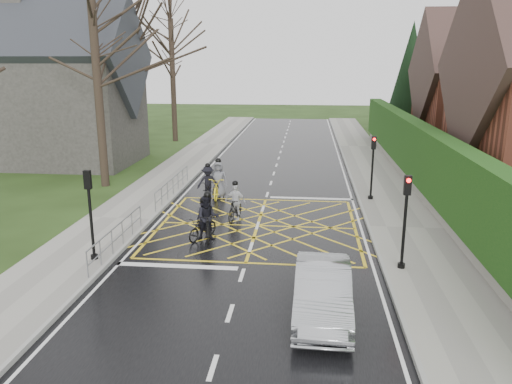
% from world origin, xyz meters
% --- Properties ---
extents(ground, '(120.00, 120.00, 0.00)m').
position_xyz_m(ground, '(0.00, 0.00, 0.00)').
color(ground, black).
rests_on(ground, ground).
extents(road, '(9.00, 80.00, 0.01)m').
position_xyz_m(road, '(0.00, 0.00, 0.01)').
color(road, black).
rests_on(road, ground).
extents(sidewalk_right, '(3.00, 80.00, 0.15)m').
position_xyz_m(sidewalk_right, '(6.00, 0.00, 0.07)').
color(sidewalk_right, gray).
rests_on(sidewalk_right, ground).
extents(sidewalk_left, '(3.00, 80.00, 0.15)m').
position_xyz_m(sidewalk_left, '(-6.00, 0.00, 0.07)').
color(sidewalk_left, gray).
rests_on(sidewalk_left, ground).
extents(stone_wall, '(0.50, 38.00, 0.70)m').
position_xyz_m(stone_wall, '(7.75, 6.00, 0.35)').
color(stone_wall, slate).
rests_on(stone_wall, ground).
extents(hedge, '(0.90, 38.00, 2.80)m').
position_xyz_m(hedge, '(7.75, 6.00, 2.10)').
color(hedge, '#153C10').
rests_on(hedge, stone_wall).
extents(house_far, '(9.80, 8.80, 10.30)m').
position_xyz_m(house_far, '(14.75, 18.00, 4.36)').
color(house_far, brown).
rests_on(house_far, ground).
extents(conifer, '(4.60, 4.60, 10.00)m').
position_xyz_m(conifer, '(10.75, 26.00, 4.99)').
color(conifer, black).
rests_on(conifer, ground).
extents(church, '(8.80, 7.80, 11.00)m').
position_xyz_m(church, '(-13.54, 12.00, 4.93)').
color(church, '#2D2B28').
rests_on(church, ground).
extents(tree_near, '(9.24, 9.24, 11.44)m').
position_xyz_m(tree_near, '(-9.00, 6.00, 7.91)').
color(tree_near, black).
rests_on(tree_near, ground).
extents(tree_mid, '(10.08, 10.08, 12.48)m').
position_xyz_m(tree_mid, '(-10.00, 14.00, 8.63)').
color(tree_mid, black).
rests_on(tree_mid, ground).
extents(tree_far, '(8.40, 8.40, 10.40)m').
position_xyz_m(tree_far, '(-9.30, 22.00, 7.19)').
color(tree_far, black).
rests_on(tree_far, ground).
extents(railing_south, '(0.05, 5.04, 1.03)m').
position_xyz_m(railing_south, '(-4.65, -3.50, 0.78)').
color(railing_south, slate).
rests_on(railing_south, ground).
extents(railing_north, '(0.05, 6.04, 1.03)m').
position_xyz_m(railing_north, '(-4.65, 4.00, 0.79)').
color(railing_north, slate).
rests_on(railing_north, ground).
extents(traffic_light_ne, '(0.24, 0.31, 3.21)m').
position_xyz_m(traffic_light_ne, '(5.10, 4.20, 1.66)').
color(traffic_light_ne, black).
rests_on(traffic_light_ne, ground).
extents(traffic_light_se, '(0.24, 0.31, 3.21)m').
position_xyz_m(traffic_light_se, '(5.10, -4.20, 1.66)').
color(traffic_light_se, black).
rests_on(traffic_light_se, ground).
extents(traffic_light_sw, '(0.24, 0.31, 3.21)m').
position_xyz_m(traffic_light_sw, '(-5.10, -4.50, 1.66)').
color(traffic_light_sw, black).
rests_on(traffic_light_sw, ground).
extents(cyclist_rear, '(1.23, 1.76, 1.63)m').
position_xyz_m(cyclist_rear, '(-1.93, -1.74, 0.53)').
color(cyclist_rear, black).
rests_on(cyclist_rear, ground).
extents(cyclist_back, '(0.98, 1.99, 1.92)m').
position_xyz_m(cyclist_back, '(-1.70, -1.92, 0.73)').
color(cyclist_back, black).
rests_on(cyclist_back, ground).
extents(cyclist_mid, '(1.18, 1.95, 1.81)m').
position_xyz_m(cyclist_mid, '(-2.86, 3.91, 0.66)').
color(cyclist_mid, black).
rests_on(cyclist_mid, ground).
extents(cyclist_front, '(0.98, 1.79, 1.73)m').
position_xyz_m(cyclist_front, '(-1.03, 0.68, 0.64)').
color(cyclist_front, black).
rests_on(cyclist_front, ground).
extents(cyclist_lead, '(0.91, 2.08, 2.01)m').
position_xyz_m(cyclist_lead, '(-2.38, 4.18, 0.70)').
color(cyclist_lead, yellow).
rests_on(cyclist_lead, ground).
extents(car, '(1.55, 4.24, 1.39)m').
position_xyz_m(car, '(2.48, -7.33, 0.69)').
color(car, '#A2A4A9').
rests_on(car, ground).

